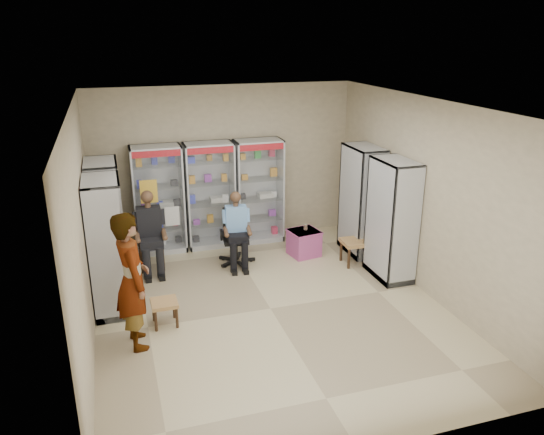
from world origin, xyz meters
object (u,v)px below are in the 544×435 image
object	(u,v)px
cabinet_back_mid	(210,195)
standing_man	(132,281)
wooden_chair	(150,243)
pink_trunk	(304,243)
seated_shopkeeper	(236,231)
cabinet_right_far	(362,201)
woven_stool_a	(354,252)
woven_stool_b	(165,313)
cabinet_left_far	(106,222)
office_chair	(236,237)
cabinet_left_near	(107,246)
cabinet_back_left	(159,200)
cabinet_right_near	(392,220)
cabinet_back_right	(259,191)

from	to	relation	value
cabinet_back_mid	standing_man	bearing A→B (deg)	-117.29
wooden_chair	pink_trunk	world-z (taller)	wooden_chair
seated_shopkeeper	pink_trunk	distance (m)	1.33
cabinet_right_far	woven_stool_a	xyz separation A→B (m)	(-0.33, -0.47, -0.78)
woven_stool_b	seated_shopkeeper	bearing A→B (deg)	49.78
cabinet_left_far	office_chair	distance (m)	2.19
pink_trunk	standing_man	size ratio (longest dim) A/B	0.27
office_chair	standing_man	xyz separation A→B (m)	(-1.86, -2.15, 0.43)
cabinet_back_mid	standing_man	distance (m)	3.49
office_chair	cabinet_left_near	bearing A→B (deg)	-147.05
cabinet_right_far	woven_stool_a	bearing A→B (deg)	145.09
cabinet_back_left	cabinet_back_mid	xyz separation A→B (m)	(0.95, 0.00, 0.00)
standing_man	cabinet_back_left	bearing A→B (deg)	-19.97
cabinet_left_far	seated_shopkeeper	world-z (taller)	cabinet_left_far
cabinet_left_far	cabinet_left_near	distance (m)	1.10
cabinet_right_near	cabinet_left_near	bearing A→B (deg)	87.43
wooden_chair	standing_man	size ratio (longest dim) A/B	0.51
cabinet_right_near	cabinet_left_far	bearing A→B (deg)	73.75
cabinet_back_left	pink_trunk	distance (m)	2.78
cabinet_left_near	cabinet_right_far	bearing A→B (deg)	101.41
cabinet_right_near	standing_man	xyz separation A→B (m)	(-4.18, -0.87, -0.08)
cabinet_back_right	office_chair	size ratio (longest dim) A/B	2.03
wooden_chair	woven_stool_a	distance (m)	3.57
cabinet_back_right	seated_shopkeeper	size ratio (longest dim) A/B	1.59
cabinet_left_near	pink_trunk	size ratio (longest dim) A/B	4.03
cabinet_back_mid	seated_shopkeeper	size ratio (longest dim) A/B	1.59
cabinet_back_left	cabinet_right_near	distance (m)	4.18
cabinet_right_near	office_chair	bearing A→B (deg)	61.20
cabinet_left_near	standing_man	world-z (taller)	cabinet_left_near
cabinet_right_far	cabinet_left_far	bearing A→B (deg)	87.43
woven_stool_a	woven_stool_b	bearing A→B (deg)	-162.08
cabinet_back_left	cabinet_right_far	distance (m)	3.71
standing_man	seated_shopkeeper	bearing A→B (deg)	-49.59
office_chair	standing_man	distance (m)	2.87
standing_man	cabinet_back_mid	bearing A→B (deg)	-35.42
cabinet_left_near	woven_stool_b	bearing A→B (deg)	44.90
cabinet_right_far	woven_stool_a	size ratio (longest dim) A/B	4.56
cabinet_right_far	cabinet_right_near	xyz separation A→B (m)	(0.00, -1.10, 0.00)
cabinet_left_near	office_chair	bearing A→B (deg)	116.79
cabinet_right_far	office_chair	size ratio (longest dim) A/B	2.03
cabinet_back_right	cabinet_back_left	bearing A→B (deg)	180.00
cabinet_back_right	standing_man	xyz separation A→B (m)	(-2.55, -3.10, -0.08)
woven_stool_a	standing_man	world-z (taller)	standing_man
cabinet_back_right	cabinet_left_far	world-z (taller)	same
cabinet_left_near	seated_shopkeeper	world-z (taller)	cabinet_left_near
cabinet_back_right	wooden_chair	bearing A→B (deg)	-161.25
cabinet_left_near	pink_trunk	distance (m)	3.65
cabinet_right_near	pink_trunk	size ratio (longest dim) A/B	4.03
cabinet_back_mid	seated_shopkeeper	xyz separation A→B (m)	(0.26, -1.00, -0.37)
cabinet_back_mid	cabinet_left_near	size ratio (longest dim) A/B	1.00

